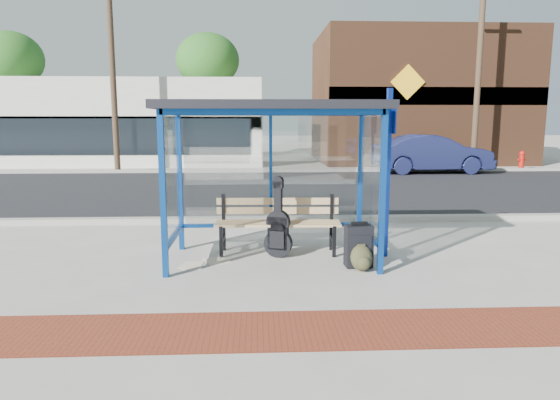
{
  "coord_description": "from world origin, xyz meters",
  "views": [
    {
      "loc": [
        -0.22,
        -7.48,
        2.16
      ],
      "look_at": [
        0.13,
        0.2,
        0.92
      ],
      "focal_mm": 32.0,
      "sensor_mm": 36.0,
      "label": 1
    }
  ],
  "objects_px": {
    "suitcase": "(359,246)",
    "fire_hydrant": "(522,160)",
    "guitar_bag": "(278,230)",
    "parked_car": "(432,154)",
    "backpack": "(362,259)",
    "bench": "(278,220)"
  },
  "relations": [
    {
      "from": "backpack",
      "to": "parked_car",
      "type": "height_order",
      "value": "parked_car"
    },
    {
      "from": "suitcase",
      "to": "parked_car",
      "type": "bearing_deg",
      "value": 62.95
    },
    {
      "from": "bench",
      "to": "fire_hydrant",
      "type": "height_order",
      "value": "bench"
    },
    {
      "from": "bench",
      "to": "fire_hydrant",
      "type": "xyz_separation_m",
      "value": [
        11.04,
        12.97,
        -0.09
      ]
    },
    {
      "from": "parked_car",
      "to": "fire_hydrant",
      "type": "height_order",
      "value": "parked_car"
    },
    {
      "from": "suitcase",
      "to": "fire_hydrant",
      "type": "relative_size",
      "value": 0.82
    },
    {
      "from": "bench",
      "to": "parked_car",
      "type": "xyz_separation_m",
      "value": [
        6.77,
        12.03,
        0.24
      ]
    },
    {
      "from": "guitar_bag",
      "to": "bench",
      "type": "bearing_deg",
      "value": 108.02
    },
    {
      "from": "suitcase",
      "to": "fire_hydrant",
      "type": "distance_m",
      "value": 17.01
    },
    {
      "from": "guitar_bag",
      "to": "parked_car",
      "type": "height_order",
      "value": "parked_car"
    },
    {
      "from": "suitcase",
      "to": "backpack",
      "type": "height_order",
      "value": "suitcase"
    },
    {
      "from": "guitar_bag",
      "to": "parked_car",
      "type": "bearing_deg",
      "value": 79.7
    },
    {
      "from": "bench",
      "to": "suitcase",
      "type": "relative_size",
      "value": 2.97
    },
    {
      "from": "suitcase",
      "to": "backpack",
      "type": "relative_size",
      "value": 1.77
    },
    {
      "from": "suitcase",
      "to": "parked_car",
      "type": "height_order",
      "value": "parked_car"
    },
    {
      "from": "guitar_bag",
      "to": "fire_hydrant",
      "type": "distance_m",
      "value": 17.25
    },
    {
      "from": "guitar_bag",
      "to": "suitcase",
      "type": "bearing_deg",
      "value": -8.72
    },
    {
      "from": "guitar_bag",
      "to": "fire_hydrant",
      "type": "height_order",
      "value": "guitar_bag"
    },
    {
      "from": "parked_car",
      "to": "fire_hydrant",
      "type": "distance_m",
      "value": 4.39
    },
    {
      "from": "guitar_bag",
      "to": "backpack",
      "type": "height_order",
      "value": "guitar_bag"
    },
    {
      "from": "guitar_bag",
      "to": "backpack",
      "type": "bearing_deg",
      "value": -15.71
    },
    {
      "from": "parked_car",
      "to": "fire_hydrant",
      "type": "bearing_deg",
      "value": -79.06
    }
  ]
}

